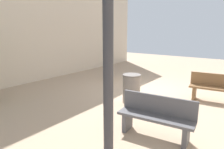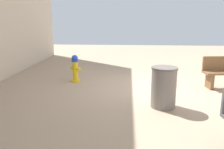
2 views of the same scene
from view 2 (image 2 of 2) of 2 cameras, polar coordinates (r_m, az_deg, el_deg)
ground_plane at (r=7.19m, az=8.78°, el=-3.28°), size 23.40×23.40×0.00m
fire_hydrant at (r=7.82m, az=-8.99°, el=1.51°), size 0.39×0.37×0.90m
trash_bin at (r=5.62m, az=12.54°, el=-3.05°), size 0.61×0.61×0.97m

